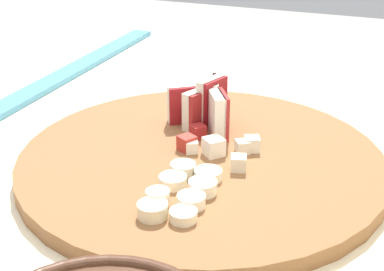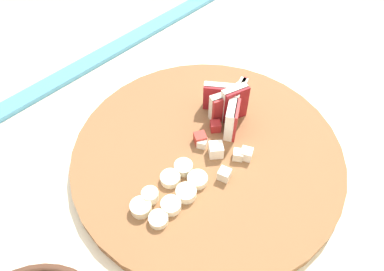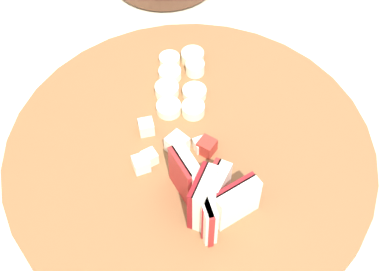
{
  "view_description": "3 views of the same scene",
  "coord_description": "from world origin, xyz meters",
  "px_view_note": "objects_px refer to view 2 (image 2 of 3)",
  "views": [
    {
      "loc": [
        0.43,
        0.22,
        1.22
      ],
      "look_at": [
        -0.09,
        0.02,
        0.96
      ],
      "focal_mm": 52.93,
      "sensor_mm": 36.0,
      "label": 1
    },
    {
      "loc": [
        0.14,
        0.24,
        1.36
      ],
      "look_at": [
        -0.1,
        0.01,
        0.97
      ],
      "focal_mm": 33.28,
      "sensor_mm": 36.0,
      "label": 2
    },
    {
      "loc": [
        -0.47,
        0.0,
        1.42
      ],
      "look_at": [
        -0.12,
        0.02,
        0.94
      ],
      "focal_mm": 49.91,
      "sensor_mm": 36.0,
      "label": 3
    }
  ],
  "objects_px": {
    "cutting_board": "(207,154)",
    "banana_slice_rows": "(170,192)",
    "apple_dice_pile": "(220,149)",
    "apple_wedge_fan": "(230,104)"
  },
  "relations": [
    {
      "from": "cutting_board",
      "to": "banana_slice_rows",
      "type": "xyz_separation_m",
      "value": [
        0.09,
        0.01,
        0.02
      ]
    },
    {
      "from": "apple_dice_pile",
      "to": "banana_slice_rows",
      "type": "height_order",
      "value": "apple_dice_pile"
    },
    {
      "from": "apple_wedge_fan",
      "to": "banana_slice_rows",
      "type": "relative_size",
      "value": 0.83
    },
    {
      "from": "cutting_board",
      "to": "banana_slice_rows",
      "type": "bearing_deg",
      "value": 8.88
    },
    {
      "from": "apple_wedge_fan",
      "to": "apple_dice_pile",
      "type": "xyz_separation_m",
      "value": [
        0.07,
        0.04,
        -0.02
      ]
    },
    {
      "from": "apple_wedge_fan",
      "to": "apple_dice_pile",
      "type": "distance_m",
      "value": 0.08
    },
    {
      "from": "cutting_board",
      "to": "apple_wedge_fan",
      "type": "height_order",
      "value": "apple_wedge_fan"
    },
    {
      "from": "apple_dice_pile",
      "to": "cutting_board",
      "type": "bearing_deg",
      "value": -57.43
    },
    {
      "from": "apple_dice_pile",
      "to": "banana_slice_rows",
      "type": "relative_size",
      "value": 0.81
    },
    {
      "from": "cutting_board",
      "to": "banana_slice_rows",
      "type": "distance_m",
      "value": 0.1
    }
  ]
}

